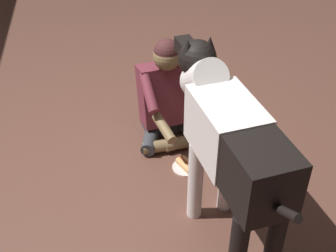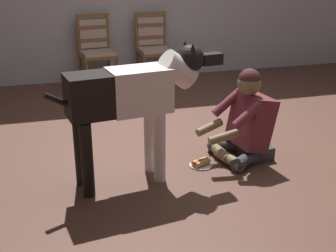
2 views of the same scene
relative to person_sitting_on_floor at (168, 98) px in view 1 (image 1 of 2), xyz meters
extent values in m
plane|color=brown|center=(-0.23, 0.50, -0.34)|extent=(15.77, 15.77, 0.00)
cube|color=#35383E|center=(0.10, 0.01, -0.28)|extent=(0.29, 0.37, 0.12)
cylinder|color=#35383E|center=(-0.04, -0.16, -0.28)|extent=(0.40, 0.31, 0.11)
cylinder|color=olive|center=(-0.20, -0.11, -0.28)|extent=(0.17, 0.37, 0.09)
cylinder|color=#35383E|center=(-0.08, 0.14, -0.28)|extent=(0.41, 0.22, 0.11)
cylinder|color=olive|center=(-0.22, 0.05, -0.28)|extent=(0.12, 0.37, 0.09)
cube|color=maroon|center=(0.05, 0.01, 0.01)|extent=(0.36, 0.44, 0.51)
cylinder|color=maroon|center=(-0.08, -0.19, 0.15)|extent=(0.30, 0.12, 0.24)
cylinder|color=olive|center=(-0.28, -0.17, -0.04)|extent=(0.27, 0.07, 0.12)
cylinder|color=maroon|center=(-0.13, 0.16, 0.15)|extent=(0.30, 0.12, 0.24)
cylinder|color=olive|center=(-0.32, 0.08, -0.04)|extent=(0.28, 0.15, 0.12)
sphere|color=olive|center=(0.01, 0.00, 0.36)|extent=(0.21, 0.21, 0.21)
sphere|color=#442122|center=(0.01, 0.00, 0.40)|extent=(0.19, 0.19, 0.19)
cylinder|color=silver|center=(-0.89, -0.02, -0.05)|extent=(0.10, 0.10, 0.59)
cylinder|color=silver|center=(-0.86, -0.23, -0.05)|extent=(0.10, 0.10, 0.59)
cylinder|color=black|center=(-1.46, -0.32, -0.05)|extent=(0.10, 0.10, 0.59)
cube|color=silver|center=(-1.00, -0.14, 0.42)|extent=(0.51, 0.37, 0.35)
cube|color=black|center=(-1.36, -0.19, 0.42)|extent=(0.45, 0.35, 0.33)
cylinder|color=silver|center=(-0.68, -0.10, 0.55)|extent=(0.37, 0.26, 0.33)
sphere|color=black|center=(-0.57, -0.08, 0.63)|extent=(0.23, 0.23, 0.23)
cube|color=black|center=(-0.38, -0.05, 0.61)|extent=(0.19, 0.13, 0.09)
cone|color=black|center=(-0.59, -0.01, 0.72)|extent=(0.09, 0.09, 0.10)
cone|color=black|center=(-0.57, -0.15, 0.72)|extent=(0.09, 0.09, 0.10)
cylinder|color=black|center=(-1.58, -0.23, 0.39)|extent=(0.31, 0.09, 0.20)
cylinder|color=silver|center=(-0.44, -0.06, -0.34)|extent=(0.21, 0.21, 0.01)
cylinder|color=tan|center=(-0.43, -0.08, -0.31)|extent=(0.16, 0.11, 0.05)
cylinder|color=tan|center=(-0.45, -0.04, -0.31)|extent=(0.16, 0.11, 0.05)
cylinder|color=#993C23|center=(-0.44, -0.06, -0.30)|extent=(0.16, 0.10, 0.04)
camera|label=1|loc=(-2.84, 0.51, 1.86)|focal=47.26mm
camera|label=2|loc=(-1.71, -3.48, 1.42)|focal=48.59mm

